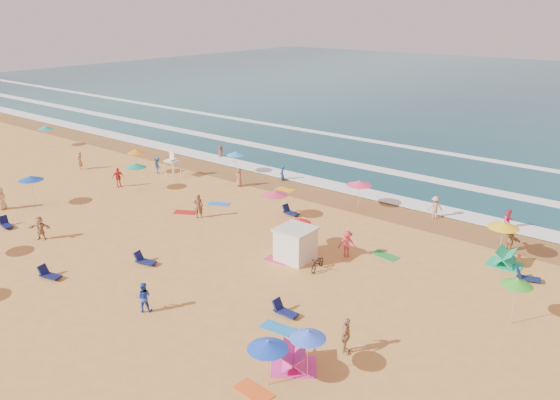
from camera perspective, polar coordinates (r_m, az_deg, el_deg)
The scene contains 13 objects.
ground at distance 38.00m, azimuth -8.03°, elevation -3.88°, with size 220.00×220.00×0.00m, color gold.
ocean at distance 111.76m, azimuth 25.22°, elevation 10.04°, with size 220.00×140.00×0.18m, color #0C4756.
wet_sand at distance 46.84m, azimuth 3.03°, elevation 0.88°, with size 220.00×220.00×0.00m, color olive.
surf_foam at distance 53.93m, azimuth 8.49°, elevation 3.32°, with size 200.00×18.70×0.05m.
cabana at distance 34.07m, azimuth 1.63°, elevation -4.70°, with size 2.00×2.00×2.00m, color white.
cabana_roof at distance 33.65m, azimuth 1.65°, elevation -3.05°, with size 2.20×2.20×0.12m, color silver.
bicycle at distance 33.10m, azimuth 3.96°, elevation -6.59°, with size 0.58×1.67×0.88m, color black.
lifeguard_stand at distance 51.57m, azimuth -11.13°, elevation 3.50°, with size 1.20×1.20×2.10m, color white, non-canonical shape.
beach_umbrellas at distance 37.61m, azimuth -7.00°, elevation -0.55°, with size 63.16×29.96×0.75m.
loungers at distance 34.60m, azimuth -8.74°, elevation -6.06°, with size 48.49×17.89×0.34m.
towels at distance 35.91m, azimuth -5.89°, elevation -5.20°, with size 42.63×22.81×0.03m.
popup_tents at distance 29.95m, azimuth 14.16°, elevation -9.83°, with size 6.42×18.21×1.20m.
beachgoers at distance 40.36m, azimuth -2.64°, elevation -1.01°, with size 39.70×25.27×2.12m.
Camera 1 is at (25.59, -23.75, 15.01)m, focal length 35.00 mm.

